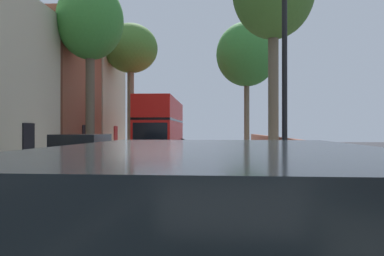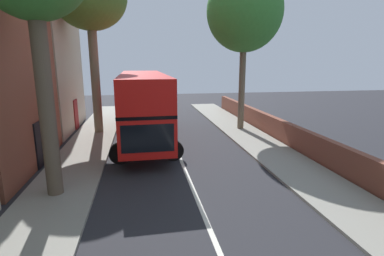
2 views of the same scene
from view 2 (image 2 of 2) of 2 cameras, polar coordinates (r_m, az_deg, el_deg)
name	(u,v)px [view 2 (image 2 of 2)]	position (r m, az deg, el deg)	size (l,w,h in m)	color
double_decker_bus	(143,103)	(17.80, -9.37, 4.82)	(3.68, 11.42, 4.06)	red
street_tree_right_1	(245,12)	(20.95, 10.12, 21.21)	(4.97, 4.97, 10.45)	brown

